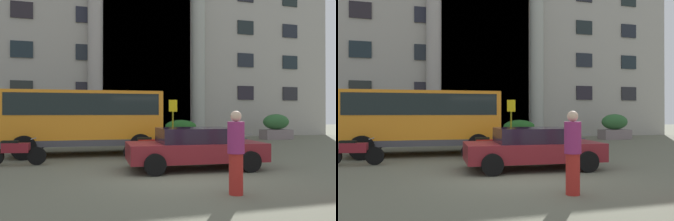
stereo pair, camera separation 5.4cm
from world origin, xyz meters
TOP-DOWN VIEW (x-y plane):
  - ground_plane at (0.00, 0.00)m, footprint 80.00×64.00m
  - office_building_facade at (0.01, 17.46)m, footprint 33.01×9.72m
  - orange_minibus at (-2.26, 5.50)m, footprint 6.28×2.98m
  - bus_stop_sign at (2.18, 7.46)m, footprint 0.44×0.08m
  - hedge_planter_far_east at (10.12, 10.23)m, footprint 1.95×0.99m
  - hedge_planter_east at (-1.52, 10.80)m, footprint 1.79×0.99m
  - hedge_planter_west at (3.75, 10.89)m, footprint 2.12×0.72m
  - hedge_planter_entrance_left at (-4.91, 10.88)m, footprint 1.62×0.98m
  - white_taxi_kerbside at (0.84, 0.83)m, footprint 4.29×2.22m
  - scooter_by_planter at (-4.63, 3.15)m, footprint 1.94×0.61m
  - motorcycle_near_kerb at (-0.07, 3.36)m, footprint 1.93×0.55m
  - motorcycle_far_end at (3.37, 3.00)m, footprint 1.93×0.55m
  - pedestrian_man_red_shirt at (0.51, -2.46)m, footprint 0.36×0.36m

SIDE VIEW (x-z plane):
  - ground_plane at x=0.00m, z-range -0.12..0.00m
  - motorcycle_far_end at x=3.37m, z-range 0.01..0.90m
  - motorcycle_near_kerb at x=-0.07m, z-range 0.01..0.90m
  - scooter_by_planter at x=-4.63m, z-range 0.01..0.90m
  - hedge_planter_west at x=3.75m, z-range -0.02..1.26m
  - hedge_planter_east at x=-1.52m, z-range -0.02..1.35m
  - white_taxi_kerbside at x=0.84m, z-range 0.03..1.30m
  - hedge_planter_entrance_left at x=-4.91m, z-range -0.03..1.48m
  - hedge_planter_far_east at x=10.12m, z-range -0.03..1.61m
  - pedestrian_man_red_shirt at x=0.51m, z-range 0.01..1.79m
  - bus_stop_sign at x=2.18m, z-range 0.29..2.69m
  - orange_minibus at x=-2.26m, z-range 0.26..2.88m
  - office_building_facade at x=0.01m, z-range 0.00..14.44m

